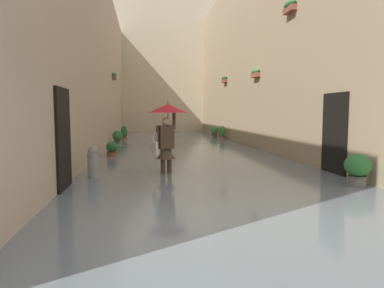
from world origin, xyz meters
TOP-DOWN VIEW (x-y plane):
  - ground_plane at (0.00, -11.79)m, footprint 60.00×60.00m
  - flood_water at (0.00, -11.79)m, footprint 7.30×29.58m
  - building_facade_left at (-4.15, -11.79)m, footprint 2.04×27.58m
  - building_facade_right at (4.15, -11.79)m, footprint 2.04×27.58m
  - building_facade_far at (0.00, -24.48)m, footprint 10.10×1.80m
  - person_wading at (1.02, -4.04)m, footprint 1.01×1.01m
  - potted_plant_near_right at (2.74, -7.77)m, footprint 0.40×0.40m
  - potted_plant_mid_left at (-2.87, -1.91)m, footprint 0.55×0.55m
  - potted_plant_far_right at (2.72, -15.20)m, footprint 0.37×0.37m
  - potted_plant_near_left at (-2.97, -14.94)m, footprint 0.36×0.36m
  - potted_plant_mid_right at (2.88, -12.42)m, footprint 0.49×0.49m
  - potted_plant_far_left at (-2.89, -17.03)m, footprint 0.49×0.49m
  - mooring_bollard at (2.81, -3.65)m, footprint 0.25×0.25m

SIDE VIEW (x-z plane):
  - ground_plane at x=0.00m, z-range 0.00..0.00m
  - flood_water at x=0.00m, z-range 0.00..0.14m
  - potted_plant_near_right at x=2.74m, z-range 0.01..0.68m
  - mooring_bollard at x=2.81m, z-range 0.00..0.92m
  - potted_plant_near_left at x=-2.97m, z-range 0.02..0.93m
  - potted_plant_far_left at x=-2.89m, z-range 0.05..0.90m
  - potted_plant_mid_right at x=2.88m, z-range 0.07..0.89m
  - potted_plant_mid_left at x=-2.87m, z-range 0.07..0.90m
  - potted_plant_far_right at x=2.72m, z-range 0.02..0.96m
  - person_wading at x=1.02m, z-range 0.39..2.38m
  - building_facade_right at x=4.15m, z-range 0.00..8.02m
  - building_facade_left at x=-4.15m, z-range 0.00..9.03m
  - building_facade_far at x=0.00m, z-range 0.00..13.03m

